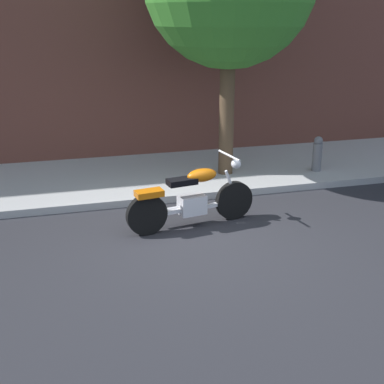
{
  "coord_description": "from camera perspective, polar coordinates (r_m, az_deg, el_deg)",
  "views": [
    {
      "loc": [
        -2.01,
        -7.04,
        3.36
      ],
      "look_at": [
        0.03,
        0.47,
        0.61
      ],
      "focal_mm": 46.93,
      "sensor_mm": 36.0,
      "label": 1
    }
  ],
  "objects": [
    {
      "name": "ground_plane",
      "position": [
        8.06,
        0.68,
        -5.19
      ],
      "size": [
        60.0,
        60.0,
        0.0
      ],
      "primitive_type": "plane",
      "color": "#28282D"
    },
    {
      "name": "sidewalk",
      "position": [
        10.95,
        -3.89,
        1.92
      ],
      "size": [
        25.85,
        3.14,
        0.14
      ],
      "primitive_type": "cube",
      "color": "#A9A9A9",
      "rests_on": "ground"
    },
    {
      "name": "motorcycle",
      "position": [
        8.3,
        -0.03,
        -0.82
      ],
      "size": [
        2.26,
        0.73,
        1.17
      ],
      "color": "black",
      "rests_on": "ground"
    },
    {
      "name": "fire_hydrant",
      "position": [
        11.26,
        14.03,
        3.92
      ],
      "size": [
        0.2,
        0.2,
        0.91
      ],
      "color": "slate",
      "rests_on": "ground"
    }
  ]
}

